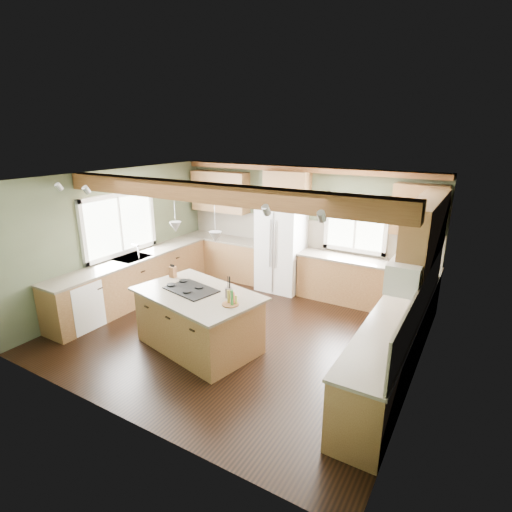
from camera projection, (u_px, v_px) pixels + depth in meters
The scene contains 37 objects.
floor at pixel (239, 332), 6.81m from camera, with size 5.60×5.60×0.00m, color black.
ceiling at pixel (237, 178), 6.03m from camera, with size 5.60×5.60×0.00m, color silver.
wall_back at pixel (302, 228), 8.47m from camera, with size 5.60×5.60×0.00m, color #414A34.
wall_left at pixel (118, 237), 7.78m from camera, with size 5.00×5.00×0.00m, color #414A34.
wall_right at pixel (423, 295), 5.06m from camera, with size 5.00×5.00×0.00m, color #414A34.
ceiling_beam at pixel (209, 193), 5.49m from camera, with size 5.55×0.26×0.26m, color brown.
soffit_trim at pixel (302, 169), 8.01m from camera, with size 5.55×0.20×0.10m, color brown.
backsplash_back at pixel (302, 233), 8.49m from camera, with size 5.58×0.03×0.58m, color brown.
backsplash_right at pixel (422, 300), 5.14m from camera, with size 0.03×3.70×0.58m, color brown.
base_cab_back_left at pixel (226, 257), 9.35m from camera, with size 2.02×0.60×0.88m, color brown.
counter_back_left at pixel (225, 239), 9.21m from camera, with size 2.06×0.64×0.04m, color #443C31.
base_cab_back_right at pixel (364, 284), 7.76m from camera, with size 2.62×0.60×0.88m, color brown.
counter_back_right at pixel (366, 261), 7.62m from camera, with size 2.66×0.64×0.04m, color #443C31.
base_cab_left at pixel (135, 280), 7.93m from camera, with size 0.60×3.70×0.88m, color brown.
counter_left at pixel (133, 258), 7.79m from camera, with size 0.64×3.74×0.04m, color #443C31.
base_cab_right at pixel (393, 347), 5.51m from camera, with size 0.60×3.70×0.88m, color brown.
counter_right at pixel (396, 317), 5.37m from camera, with size 0.64×3.74×0.04m, color #443C31.
upper_cab_back_left at pixel (220, 192), 9.10m from camera, with size 1.40×0.35×0.90m, color brown.
upper_cab_over_fridge at pixel (287, 188), 8.22m from camera, with size 0.96×0.35×0.70m, color brown.
upper_cab_right at pixel (426, 229), 5.69m from camera, with size 0.35×2.20×0.90m, color brown.
upper_cab_back_corner at pixel (419, 210), 7.02m from camera, with size 0.90×0.35×0.90m, color brown.
window_left at pixel (119, 224), 7.73m from camera, with size 0.04×1.60×1.05m, color white.
window_back at pixel (356, 223), 7.82m from camera, with size 1.10×0.04×1.00m, color white.
sink at pixel (133, 258), 7.79m from camera, with size 0.50×0.65×0.03m, color #262628.
faucet at pixel (139, 252), 7.66m from camera, with size 0.02×0.02×0.28m, color #B2B2B7.
dishwasher at pixel (78, 304), 6.86m from camera, with size 0.60×0.60×0.84m, color white.
oven at pixel (365, 399), 4.45m from camera, with size 0.60×0.72×0.84m, color white.
microwave at pixel (406, 275), 5.05m from camera, with size 0.40×0.70×0.38m, color white.
pendant_left at pixel (176, 227), 6.11m from camera, with size 0.18×0.18×0.16m, color #B2B2B7.
pendant_right at pixel (215, 237), 5.52m from camera, with size 0.18×0.18×0.16m, color #B2B2B7.
refrigerator at pixel (281, 249), 8.43m from camera, with size 0.90×0.74×1.80m, color silver.
island at pixel (199, 321), 6.25m from camera, with size 1.82×1.11×0.88m, color olive.
island_top at pixel (197, 294), 6.11m from camera, with size 1.94×1.23×0.04m, color #443C31.
cooktop at pixel (191, 289), 6.20m from camera, with size 0.79×0.52×0.02m, color black.
knife_block at pixel (173, 272), 6.72m from camera, with size 0.11×0.08×0.18m, color brown.
utensil_crock at pixel (229, 293), 5.91m from camera, with size 0.11×0.11×0.15m, color #3E3732.
bottle_tray at pixel (230, 297), 5.65m from camera, with size 0.25×0.25×0.23m, color brown, non-canonical shape.
Camera 1 is at (3.35, -5.11, 3.30)m, focal length 28.00 mm.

